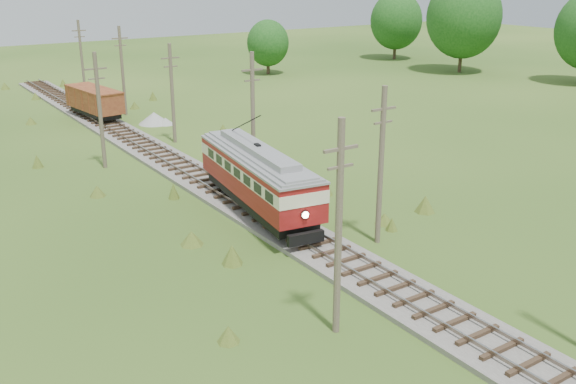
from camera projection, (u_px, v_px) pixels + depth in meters
railbed_main at (194, 175)px, 45.93m from camera, size 3.60×96.00×0.57m
streetcar at (258, 173)px, 38.12m from camera, size 4.66×12.70×5.75m
gondola at (94, 101)px, 62.70m from camera, size 3.55×8.27×2.66m
gravel_pile at (156, 118)px, 61.85m from camera, size 3.12×3.31×1.13m
utility_pole_r_2 at (381, 165)px, 33.69m from camera, size 1.60×0.30×8.60m
utility_pole_r_3 at (253, 117)px, 43.79m from camera, size 1.60×0.30×9.00m
utility_pole_r_4 at (172, 93)px, 54.01m from camera, size 1.60×0.30×8.40m
utility_pole_r_5 at (122, 70)px, 64.35m from camera, size 1.60×0.30×8.90m
utility_pole_r_6 at (82, 57)px, 74.50m from camera, size 1.60×0.30×8.70m
utility_pole_l_a at (339, 227)px, 24.98m from camera, size 1.60×0.30×9.00m
utility_pole_l_b at (100, 110)px, 46.90m from camera, size 1.60×0.30×8.60m
tree_right_4 at (464, 17)px, 90.59m from camera, size 10.50×10.50×13.53m
tree_right_5 at (396, 21)px, 104.72m from camera, size 8.40×8.40×10.82m
tree_mid_b at (268, 43)px, 90.15m from camera, size 5.88×5.88×7.57m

